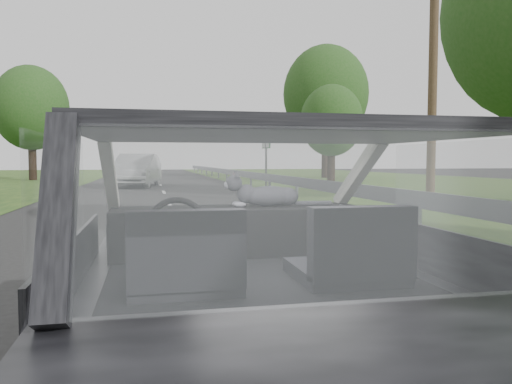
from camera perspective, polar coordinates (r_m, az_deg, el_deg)
name	(u,v)px	position (r m, az deg, el deg)	size (l,w,h in m)	color
subject_car	(259,270)	(2.64, 0.29, -8.96)	(1.80, 4.00, 1.45)	#27272B
dashboard	(238,230)	(3.22, -2.10, -4.40)	(1.58, 0.45, 0.30)	black
driver_seat	(185,254)	(2.27, -8.11, -7.07)	(0.50, 0.72, 0.42)	black
passenger_seat	(353,248)	(2.45, 10.99, -6.28)	(0.50, 0.72, 0.42)	black
steering_wheel	(177,227)	(2.87, -8.97, -4.01)	(0.36, 0.36, 0.04)	black
cat	(269,195)	(3.26, 1.47, -0.32)	(0.52, 0.16, 0.23)	slate
guardrail	(336,187)	(13.44, 9.12, 0.51)	(0.05, 90.00, 0.32)	slate
other_car	(137,170)	(25.52, -13.45, 2.45)	(1.96, 4.97, 1.64)	#B5B7B9
highway_sign	(266,162)	(24.53, 1.16, 3.50)	(0.10, 1.00, 2.49)	#246E34
utility_pole	(433,73)	(14.40, 19.56, 12.65)	(0.23, 0.23, 7.22)	brown
tree_2	(331,135)	(30.69, 8.62, 6.49)	(3.77, 3.77, 5.71)	#1D4515
tree_3	(326,114)	(38.01, 7.96, 8.87)	(6.33, 6.33, 9.59)	#1D4515
tree_6	(32,125)	(36.05, -24.27, 7.03)	(4.80, 4.80, 7.28)	#1D4515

